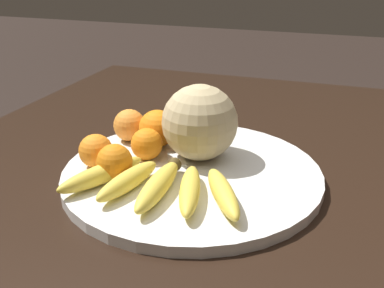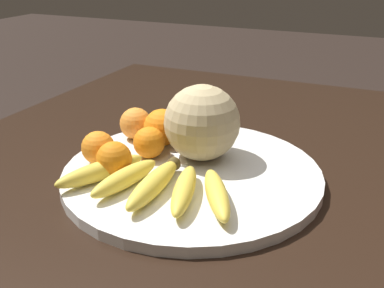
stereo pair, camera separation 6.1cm
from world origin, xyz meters
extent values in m
cube|color=black|center=(0.00, 0.00, 0.70)|extent=(1.40, 1.16, 0.04)
cube|color=black|center=(0.61, 0.50, 0.34)|extent=(0.07, 0.07, 0.68)
cylinder|color=white|center=(-0.04, 0.02, 0.73)|extent=(0.47, 0.47, 0.02)
torus|color=navy|center=(-0.04, 0.02, 0.74)|extent=(0.47, 0.47, 0.01)
sphere|color=tan|center=(0.01, 0.02, 0.82)|extent=(0.14, 0.14, 0.14)
sphere|color=#473819|center=(-0.07, 0.04, 0.76)|extent=(0.03, 0.03, 0.03)
ellipsoid|color=gold|center=(-0.14, 0.14, 0.76)|extent=(0.17, 0.10, 0.03)
ellipsoid|color=gold|center=(-0.15, 0.09, 0.76)|extent=(0.16, 0.06, 0.03)
ellipsoid|color=gold|center=(-0.15, 0.04, 0.76)|extent=(0.17, 0.04, 0.04)
ellipsoid|color=gold|center=(-0.14, -0.02, 0.76)|extent=(0.16, 0.08, 0.03)
ellipsoid|color=gold|center=(-0.14, -0.07, 0.76)|extent=(0.15, 0.11, 0.03)
sphere|color=orange|center=(0.05, 0.18, 0.78)|extent=(0.07, 0.07, 0.07)
sphere|color=orange|center=(-0.09, 0.19, 0.77)|extent=(0.06, 0.06, 0.06)
sphere|color=orange|center=(0.04, 0.12, 0.78)|extent=(0.08, 0.08, 0.08)
sphere|color=orange|center=(-0.12, 0.13, 0.78)|extent=(0.06, 0.06, 0.06)
sphere|color=orange|center=(-0.03, 0.11, 0.77)|extent=(0.06, 0.06, 0.06)
cube|color=white|center=(-0.01, 0.06, 0.75)|extent=(0.08, 0.06, 0.00)
camera|label=1|loc=(-0.73, -0.23, 1.11)|focal=42.00mm
camera|label=2|loc=(-0.71, -0.28, 1.11)|focal=42.00mm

